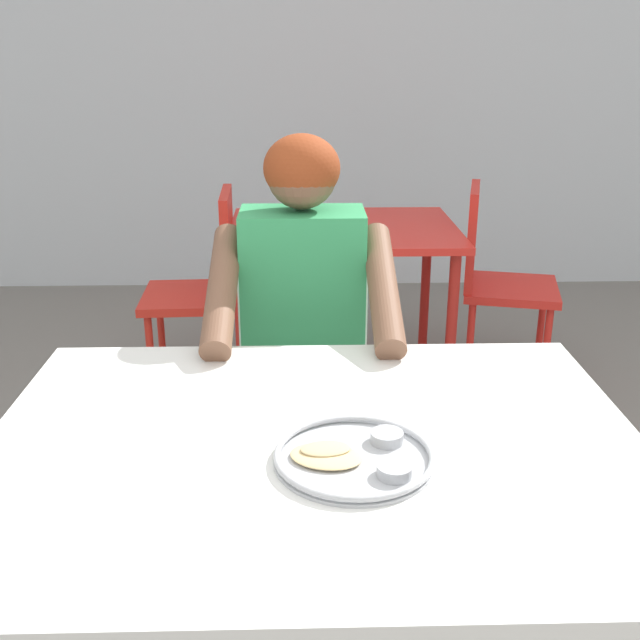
# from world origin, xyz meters

# --- Properties ---
(table_foreground) EXTENTS (1.24, 0.95, 0.75)m
(table_foreground) POSITION_xyz_m (-0.00, 0.05, 0.68)
(table_foreground) COLOR white
(table_foreground) RESTS_ON ground
(thali_tray) EXTENTS (0.29, 0.29, 0.03)m
(thali_tray) POSITION_xyz_m (0.07, -0.02, 0.76)
(thali_tray) COLOR #B7BABF
(thali_tray) RESTS_ON table_foreground
(chair_foreground) EXTENTS (0.43, 0.44, 0.81)m
(chair_foreground) POSITION_xyz_m (-0.02, 0.94, 0.48)
(chair_foreground) COLOR silver
(chair_foreground) RESTS_ON ground
(diner_foreground) EXTENTS (0.49, 0.55, 1.23)m
(diner_foreground) POSITION_xyz_m (-0.02, 0.73, 0.73)
(diner_foreground) COLOR black
(diner_foreground) RESTS_ON ground
(table_background_red) EXTENTS (0.96, 0.76, 0.73)m
(table_background_red) POSITION_xyz_m (0.16, 1.90, 0.64)
(table_background_red) COLOR red
(table_background_red) RESTS_ON ground
(chair_red_left) EXTENTS (0.41, 0.42, 0.88)m
(chair_red_left) POSITION_xyz_m (-0.43, 1.90, 0.50)
(chair_red_left) COLOR red
(chair_red_left) RESTS_ON ground
(chair_red_right) EXTENTS (0.48, 0.49, 0.88)m
(chair_red_right) POSITION_xyz_m (0.83, 1.96, 0.51)
(chair_red_right) COLOR red
(chair_red_right) RESTS_ON ground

